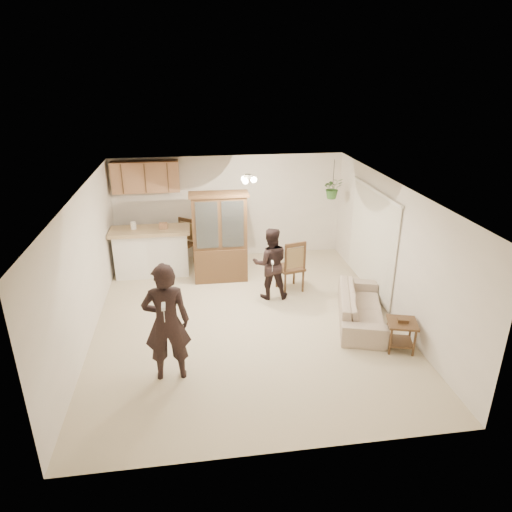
{
  "coord_description": "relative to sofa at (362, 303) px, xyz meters",
  "views": [
    {
      "loc": [
        -0.89,
        -7.42,
        4.37
      ],
      "look_at": [
        0.24,
        0.4,
        1.11
      ],
      "focal_mm": 32.0,
      "sensor_mm": 36.0,
      "label": 1
    }
  ],
  "objects": [
    {
      "name": "wall_left",
      "position": [
        -4.86,
        0.34,
        0.88
      ],
      "size": [
        0.02,
        6.5,
        2.5
      ],
      "primitive_type": "cube",
      "color": "beige",
      "rests_on": "ground"
    },
    {
      "name": "sofa",
      "position": [
        0.0,
        0.0,
        0.0
      ],
      "size": [
        1.23,
        2.0,
        0.73
      ],
      "primitive_type": "imported",
      "rotation": [
        0.0,
        0.0,
        1.29
      ],
      "color": "beige",
      "rests_on": "floor"
    },
    {
      "name": "china_hutch",
      "position": [
        -2.44,
        2.2,
        0.61
      ],
      "size": [
        1.26,
        0.49,
        1.97
      ],
      "rotation": [
        0.0,
        0.0,
        -0.01
      ],
      "color": "#3C2715",
      "rests_on": "floor"
    },
    {
      "name": "breakfast_bar",
      "position": [
        -3.96,
        2.69,
        0.13
      ],
      "size": [
        1.6,
        0.55,
        1.0
      ],
      "primitive_type": "cube",
      "color": "white",
      "rests_on": "floor"
    },
    {
      "name": "controller_child",
      "position": [
        -1.53,
        0.85,
        0.55
      ],
      "size": [
        0.05,
        0.13,
        0.04
      ],
      "primitive_type": "cube",
      "rotation": [
        0.0,
        0.0,
        3.07
      ],
      "color": "white",
      "rests_on": "child"
    },
    {
      "name": "chair_bar",
      "position": [
        -4.2,
        2.94,
        -0.07
      ],
      "size": [
        0.61,
        0.61,
        1.03
      ],
      "rotation": [
        0.0,
        0.0,
        0.47
      ],
      "color": "#3C2715",
      "rests_on": "floor"
    },
    {
      "name": "hanging_plant",
      "position": [
        0.19,
        2.74,
        1.48
      ],
      "size": [
        0.43,
        0.37,
        0.48
      ],
      "primitive_type": "imported",
      "color": "#265020",
      "rests_on": "ceiling"
    },
    {
      "name": "ceiling",
      "position": [
        -2.11,
        0.34,
        2.13
      ],
      "size": [
        5.5,
        6.5,
        0.02
      ],
      "primitive_type": "cube",
      "color": "white",
      "rests_on": "wall_back"
    },
    {
      "name": "upper_cabinets",
      "position": [
        -4.01,
        3.41,
        1.73
      ],
      "size": [
        1.5,
        0.34,
        0.7
      ],
      "primitive_type": "cube",
      "color": "brown",
      "rests_on": "wall_back"
    },
    {
      "name": "plant_cord",
      "position": [
        0.19,
        2.74,
        1.81
      ],
      "size": [
        0.01,
        0.01,
        0.65
      ],
      "primitive_type": "cylinder",
      "color": "black",
      "rests_on": "ceiling"
    },
    {
      "name": "wall_back",
      "position": [
        -2.11,
        3.59,
        0.88
      ],
      "size": [
        5.5,
        0.02,
        2.5
      ],
      "primitive_type": "cube",
      "color": "beige",
      "rests_on": "ground"
    },
    {
      "name": "vertical_blinds",
      "position": [
        0.6,
        1.24,
        0.73
      ],
      "size": [
        0.06,
        2.3,
        2.1
      ],
      "primitive_type": null,
      "color": "silver",
      "rests_on": "wall_right"
    },
    {
      "name": "chair_hutch_right",
      "position": [
        -1.03,
        1.47,
        -0.05
      ],
      "size": [
        0.61,
        0.61,
        1.14
      ],
      "rotation": [
        0.0,
        0.0,
        3.39
      ],
      "color": "#3C2715",
      "rests_on": "floor"
    },
    {
      "name": "bar_top",
      "position": [
        -3.96,
        2.69,
        0.68
      ],
      "size": [
        1.75,
        0.7,
        0.08
      ],
      "primitive_type": "cube",
      "color": "tan",
      "rests_on": "breakfast_bar"
    },
    {
      "name": "side_table",
      "position": [
        0.32,
        -0.99,
        -0.1
      ],
      "size": [
        0.58,
        0.58,
        0.58
      ],
      "rotation": [
        0.0,
        0.0,
        -0.28
      ],
      "color": "#3C2715",
      "rests_on": "floor"
    },
    {
      "name": "ceiling_fixture",
      "position": [
        -1.91,
        1.54,
        2.03
      ],
      "size": [
        0.36,
        0.36,
        0.2
      ],
      "primitive_type": null,
      "color": "#FFF0BF",
      "rests_on": "ceiling"
    },
    {
      "name": "adult",
      "position": [
        -3.46,
        -1.18,
        0.53
      ],
      "size": [
        0.67,
        0.45,
        1.8
      ],
      "primitive_type": "imported",
      "rotation": [
        0.0,
        0.0,
        3.17
      ],
      "color": "black",
      "rests_on": "floor"
    },
    {
      "name": "controller_adult",
      "position": [
        -3.45,
        -1.62,
        1.07
      ],
      "size": [
        0.05,
        0.16,
        0.05
      ],
      "primitive_type": "cube",
      "rotation": [
        0.0,
        0.0,
        3.17
      ],
      "color": "white",
      "rests_on": "adult"
    },
    {
      "name": "wall_front",
      "position": [
        -2.11,
        -2.91,
        0.88
      ],
      "size": [
        5.5,
        0.02,
        2.5
      ],
      "primitive_type": "cube",
      "color": "beige",
      "rests_on": "ground"
    },
    {
      "name": "child",
      "position": [
        -1.5,
        1.2,
        0.31
      ],
      "size": [
        0.69,
        0.56,
        1.35
      ],
      "primitive_type": "imported",
      "rotation": [
        0.0,
        0.0,
        3.07
      ],
      "color": "black",
      "rests_on": "floor"
    },
    {
      "name": "wall_right",
      "position": [
        0.64,
        0.34,
        0.88
      ],
      "size": [
        0.02,
        6.5,
        2.5
      ],
      "primitive_type": "cube",
      "color": "beige",
      "rests_on": "ground"
    },
    {
      "name": "floor",
      "position": [
        -2.11,
        0.34,
        -0.37
      ],
      "size": [
        6.5,
        6.5,
        0.0
      ],
      "primitive_type": "plane",
      "color": "#C6B695",
      "rests_on": "ground"
    },
    {
      "name": "chair_hutch_left",
      "position": [
        -3.29,
        3.21,
        -0.06
      ],
      "size": [
        0.68,
        0.68,
        1.09
      ],
      "rotation": [
        0.0,
        0.0,
        -0.68
      ],
      "color": "#3C2715",
      "rests_on": "floor"
    }
  ]
}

